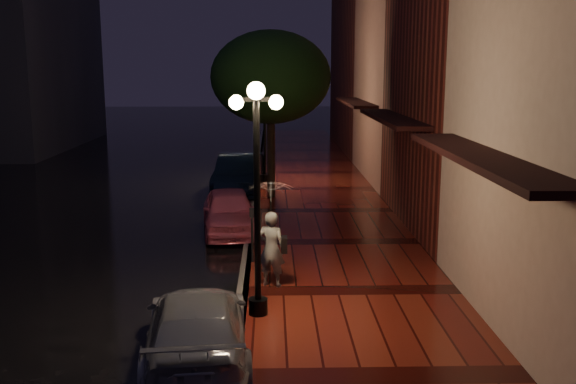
% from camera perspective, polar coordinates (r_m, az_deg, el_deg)
% --- Properties ---
extents(ground, '(120.00, 120.00, 0.00)m').
position_cam_1_polar(ground, '(17.07, -3.50, -4.96)').
color(ground, black).
rests_on(ground, ground).
extents(sidewalk, '(4.50, 60.00, 0.15)m').
position_cam_1_polar(sidewalk, '(17.11, 4.07, -4.66)').
color(sidewalk, '#4B110D').
rests_on(sidewalk, ground).
extents(curb, '(0.25, 60.00, 0.15)m').
position_cam_1_polar(curb, '(17.05, -3.51, -4.71)').
color(curb, '#595451').
rests_on(curb, ground).
extents(storefront_mid, '(5.00, 8.00, 11.00)m').
position_cam_1_polar(storefront_mid, '(19.48, 18.12, 12.88)').
color(storefront_mid, '#511914').
rests_on(storefront_mid, ground).
extents(storefront_far, '(5.00, 8.00, 9.00)m').
position_cam_1_polar(storefront_far, '(27.15, 12.33, 10.42)').
color(storefront_far, '#8C5951').
rests_on(storefront_far, ground).
extents(storefront_extra, '(5.00, 12.00, 10.00)m').
position_cam_1_polar(storefront_extra, '(36.94, 8.65, 11.46)').
color(storefront_extra, '#511914').
rests_on(storefront_extra, ground).
extents(streetlamp_near, '(0.96, 0.36, 4.31)m').
position_cam_1_polar(streetlamp_near, '(11.59, -2.77, 0.55)').
color(streetlamp_near, black).
rests_on(streetlamp_near, sidewalk).
extents(streetlamp_far, '(0.96, 0.36, 4.31)m').
position_cam_1_polar(streetlamp_far, '(25.48, -2.09, 6.36)').
color(streetlamp_far, black).
rests_on(streetlamp_far, sidewalk).
extents(street_tree, '(4.16, 4.16, 5.80)m').
position_cam_1_polar(street_tree, '(22.38, -1.52, 9.91)').
color(street_tree, black).
rests_on(street_tree, sidewalk).
extents(pink_car, '(1.92, 3.86, 1.26)m').
position_cam_1_polar(pink_car, '(18.47, -5.22, -1.71)').
color(pink_car, '#D55773').
rests_on(pink_car, ground).
extents(navy_car, '(1.88, 4.57, 1.47)m').
position_cam_1_polar(navy_car, '(24.11, -4.35, 1.59)').
color(navy_car, black).
rests_on(navy_car, ground).
extents(silver_car, '(2.01, 4.17, 1.17)m').
position_cam_1_polar(silver_car, '(10.67, -8.09, -11.84)').
color(silver_car, '#94939A').
rests_on(silver_car, ground).
extents(woman_with_umbrella, '(0.94, 0.96, 2.26)m').
position_cam_1_polar(woman_with_umbrella, '(13.33, -1.50, -2.24)').
color(woman_with_umbrella, beige).
rests_on(woman_with_umbrella, sidewalk).
extents(parking_meter, '(0.12, 0.09, 1.31)m').
position_cam_1_polar(parking_meter, '(15.15, -3.20, -3.34)').
color(parking_meter, black).
rests_on(parking_meter, sidewalk).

